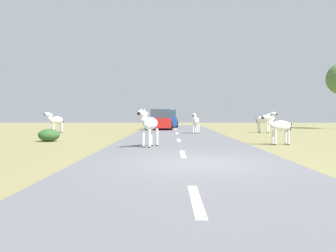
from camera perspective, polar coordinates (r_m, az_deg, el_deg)
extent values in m
plane|color=olive|center=(9.32, 5.32, -6.47)|extent=(90.00, 90.00, 0.00)
cube|color=slate|center=(9.30, 2.92, -6.34)|extent=(6.00, 64.00, 0.05)
cube|color=silver|center=(5.37, 4.71, -12.25)|extent=(0.16, 2.00, 0.01)
cube|color=silver|center=(11.27, 2.50, -4.72)|extent=(0.16, 2.00, 0.01)
cube|color=silver|center=(17.24, 1.83, -2.38)|extent=(0.16, 2.00, 0.01)
cube|color=silver|center=(23.23, 1.50, -1.25)|extent=(0.16, 2.00, 0.01)
cube|color=silver|center=(29.22, 1.31, -0.58)|extent=(0.16, 2.00, 0.01)
cube|color=silver|center=(35.22, 1.18, -0.13)|extent=(0.16, 2.00, 0.01)
ellipsoid|color=silver|center=(23.45, 4.72, 0.87)|extent=(0.64, 1.04, 0.46)
cylinder|color=silver|center=(23.18, 4.26, -0.44)|extent=(0.12, 0.12, 0.66)
cylinder|color=#28231E|center=(23.20, 4.26, -1.21)|extent=(0.14, 0.14, 0.04)
cylinder|color=silver|center=(23.13, 4.86, -0.45)|extent=(0.12, 0.12, 0.66)
cylinder|color=#28231E|center=(23.15, 4.86, -1.22)|extent=(0.14, 0.14, 0.04)
cylinder|color=silver|center=(23.80, 4.58, -0.38)|extent=(0.12, 0.12, 0.66)
cylinder|color=#28231E|center=(23.82, 4.58, -1.13)|extent=(0.14, 0.14, 0.04)
cylinder|color=silver|center=(23.76, 5.17, -0.39)|extent=(0.12, 0.12, 0.66)
cylinder|color=#28231E|center=(23.77, 5.16, -1.13)|extent=(0.14, 0.14, 0.04)
cylinder|color=silver|center=(22.99, 4.49, 1.44)|extent=(0.27, 0.38, 0.39)
cube|color=black|center=(22.99, 4.49, 1.64)|extent=(0.12, 0.32, 0.27)
ellipsoid|color=silver|center=(22.77, 4.37, 1.80)|extent=(0.29, 0.46, 0.21)
ellipsoid|color=black|center=(22.60, 4.28, 1.76)|extent=(0.16, 0.18, 0.13)
cone|color=silver|center=(22.88, 4.27, 2.07)|extent=(0.10, 0.10, 0.12)
cone|color=silver|center=(22.86, 4.58, 2.07)|extent=(0.10, 0.10, 0.12)
cylinder|color=black|center=(23.93, 4.96, 0.68)|extent=(0.07, 0.14, 0.39)
ellipsoid|color=silver|center=(15.91, 18.40, 0.05)|extent=(1.03, 0.58, 0.46)
cylinder|color=silver|center=(15.88, 17.16, -1.84)|extent=(0.12, 0.12, 0.66)
cylinder|color=#28231E|center=(15.91, 17.15, -2.95)|extent=(0.13, 0.13, 0.04)
cylinder|color=silver|center=(15.67, 17.59, -1.90)|extent=(0.12, 0.12, 0.66)
cylinder|color=#28231E|center=(15.69, 17.58, -3.02)|extent=(0.13, 0.13, 0.04)
cylinder|color=silver|center=(16.20, 19.14, -1.79)|extent=(0.12, 0.12, 0.66)
cylinder|color=#28231E|center=(16.22, 19.13, -2.88)|extent=(0.13, 0.13, 0.04)
cylinder|color=silver|center=(15.99, 19.59, -1.85)|extent=(0.12, 0.12, 0.66)
cylinder|color=#28231E|center=(16.01, 19.57, -2.95)|extent=(0.13, 0.13, 0.04)
cylinder|color=silver|center=(15.67, 16.93, 0.90)|extent=(0.38, 0.24, 0.39)
cube|color=black|center=(15.67, 16.94, 1.19)|extent=(0.32, 0.10, 0.27)
ellipsoid|color=silver|center=(15.57, 16.20, 1.43)|extent=(0.45, 0.26, 0.21)
ellipsoid|color=black|center=(15.49, 15.64, 1.37)|extent=(0.17, 0.15, 0.13)
cone|color=silver|center=(15.67, 16.44, 1.82)|extent=(0.09, 0.09, 0.12)
cone|color=silver|center=(15.56, 16.65, 1.82)|extent=(0.09, 0.09, 0.12)
cylinder|color=black|center=(16.16, 19.89, -0.26)|extent=(0.14, 0.06, 0.39)
ellipsoid|color=silver|center=(25.99, -18.17, 0.97)|extent=(0.99, 1.11, 0.51)
cylinder|color=silver|center=(25.93, -18.97, -0.32)|extent=(0.15, 0.15, 0.73)
cylinder|color=#28231E|center=(25.95, -18.96, -1.08)|extent=(0.17, 0.17, 0.05)
cylinder|color=silver|center=(25.70, -18.63, -0.34)|extent=(0.15, 0.15, 0.73)
cylinder|color=#28231E|center=(25.72, -18.62, -1.10)|extent=(0.17, 0.17, 0.05)
cylinder|color=silver|center=(26.32, -17.69, -0.28)|extent=(0.15, 0.15, 0.73)
cylinder|color=#28231E|center=(26.33, -17.68, -1.02)|extent=(0.17, 0.17, 0.05)
cylinder|color=silver|center=(26.09, -17.35, -0.29)|extent=(0.15, 0.15, 0.73)
cylinder|color=#28231E|center=(26.11, -17.34, -1.04)|extent=(0.17, 0.17, 0.05)
cylinder|color=silver|center=(25.71, -19.12, 1.53)|extent=(0.39, 0.42, 0.43)
cube|color=black|center=(25.71, -19.13, 1.73)|extent=(0.25, 0.31, 0.30)
ellipsoid|color=silver|center=(25.57, -19.60, 1.88)|extent=(0.44, 0.49, 0.23)
ellipsoid|color=black|center=(25.47, -19.96, 1.84)|extent=(0.21, 0.21, 0.14)
cone|color=silver|center=(25.69, -19.47, 2.14)|extent=(0.12, 0.12, 0.14)
cone|color=silver|center=(25.58, -19.30, 2.15)|extent=(0.12, 0.12, 0.14)
cylinder|color=black|center=(26.30, -17.20, 0.78)|extent=(0.12, 0.14, 0.43)
ellipsoid|color=silver|center=(25.99, 15.71, 1.03)|extent=(1.12, 1.03, 0.52)
cylinder|color=silver|center=(25.74, 16.30, -0.30)|extent=(0.15, 0.15, 0.74)
cylinder|color=#28231E|center=(25.75, 16.29, -1.07)|extent=(0.18, 0.18, 0.05)
cylinder|color=silver|center=(25.99, 16.54, -0.28)|extent=(0.15, 0.15, 0.74)
cylinder|color=#28231E|center=(26.01, 16.54, -1.04)|extent=(0.18, 0.18, 0.05)
cylinder|color=silver|center=(26.03, 14.86, -0.26)|extent=(0.15, 0.15, 0.74)
cylinder|color=#28231E|center=(26.05, 14.85, -1.02)|extent=(0.18, 0.18, 0.05)
cylinder|color=silver|center=(26.28, 15.12, -0.24)|extent=(0.15, 0.15, 0.74)
cylinder|color=#28231E|center=(26.30, 15.11, -1.00)|extent=(0.18, 0.18, 0.05)
cylinder|color=silver|center=(25.78, 16.78, 1.61)|extent=(0.43, 0.40, 0.44)
cube|color=black|center=(25.78, 16.78, 1.80)|extent=(0.30, 0.26, 0.30)
ellipsoid|color=silver|center=(25.68, 17.31, 1.96)|extent=(0.49, 0.46, 0.24)
ellipsoid|color=black|center=(25.60, 17.70, 1.92)|extent=(0.22, 0.21, 0.14)
cone|color=silver|center=(25.66, 17.01, 2.23)|extent=(0.13, 0.13, 0.14)
cone|color=silver|center=(25.79, 17.13, 2.23)|extent=(0.13, 0.13, 0.14)
cylinder|color=black|center=(26.22, 14.62, 0.83)|extent=(0.14, 0.13, 0.44)
ellipsoid|color=silver|center=(13.73, -3.00, 0.43)|extent=(0.81, 1.15, 0.51)
cylinder|color=silver|center=(13.51, -4.18, -2.06)|extent=(0.14, 0.14, 0.73)
cylinder|color=#28231E|center=(13.54, -4.18, -3.50)|extent=(0.16, 0.16, 0.05)
cylinder|color=silver|center=(13.38, -3.15, -2.10)|extent=(0.14, 0.14, 0.73)
cylinder|color=#28231E|center=(13.41, -3.15, -3.55)|extent=(0.16, 0.16, 0.05)
cylinder|color=silver|center=(14.13, -2.86, -1.88)|extent=(0.14, 0.14, 0.73)
cylinder|color=#28231E|center=(14.16, -2.85, -3.26)|extent=(0.16, 0.16, 0.05)
cylinder|color=silver|center=(14.01, -1.86, -1.91)|extent=(0.14, 0.14, 0.73)
cylinder|color=#28231E|center=(14.04, -1.86, -3.30)|extent=(0.16, 0.16, 0.05)
cylinder|color=silver|center=(13.27, -4.00, 1.50)|extent=(0.33, 0.43, 0.43)
cube|color=black|center=(13.27, -4.00, 1.88)|extent=(0.17, 0.34, 0.30)
ellipsoid|color=silver|center=(13.04, -4.51, 2.19)|extent=(0.36, 0.51, 0.23)
ellipsoid|color=black|center=(12.88, -4.91, 2.12)|extent=(0.19, 0.20, 0.14)
cone|color=silver|center=(13.18, -4.54, 2.70)|extent=(0.12, 0.12, 0.14)
cone|color=silver|center=(13.12, -4.01, 2.70)|extent=(0.12, 0.12, 0.14)
cylinder|color=black|center=(14.21, -2.04, 0.09)|extent=(0.10, 0.15, 0.43)
cube|color=red|center=(29.46, -1.28, 0.57)|extent=(1.91, 4.24, 0.80)
cube|color=#334751|center=(29.25, -1.28, 2.08)|extent=(1.70, 2.24, 0.76)
cube|color=black|center=(31.62, -1.26, 0.17)|extent=(1.71, 0.20, 0.24)
cylinder|color=black|center=(30.82, 0.41, 0.19)|extent=(0.24, 0.69, 0.68)
cylinder|color=black|center=(30.83, -2.94, 0.18)|extent=(0.24, 0.69, 0.68)
cylinder|color=black|center=(28.12, 0.54, 0.01)|extent=(0.24, 0.69, 0.68)
cylinder|color=black|center=(28.14, -3.13, 0.01)|extent=(0.24, 0.69, 0.68)
cube|color=#1E479E|center=(34.75, -0.15, 0.79)|extent=(2.00, 4.28, 0.80)
cube|color=#334751|center=(34.54, -0.14, 2.08)|extent=(1.74, 2.28, 0.76)
cube|color=black|center=(36.91, -0.27, 0.44)|extent=(1.72, 0.24, 0.24)
cylinder|color=black|center=(36.14, 1.20, 0.45)|extent=(0.25, 0.69, 0.68)
cylinder|color=black|center=(36.08, -1.65, 0.45)|extent=(0.25, 0.69, 0.68)
cylinder|color=black|center=(33.45, 1.47, 0.33)|extent=(0.25, 0.69, 0.68)
cylinder|color=black|center=(33.38, -1.61, 0.33)|extent=(0.25, 0.69, 0.68)
ellipsoid|color=#2D5628|center=(18.09, -19.36, -1.45)|extent=(1.06, 0.95, 0.63)
ellipsoid|color=gray|center=(28.52, 19.58, -0.52)|extent=(0.45, 0.32, 0.34)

